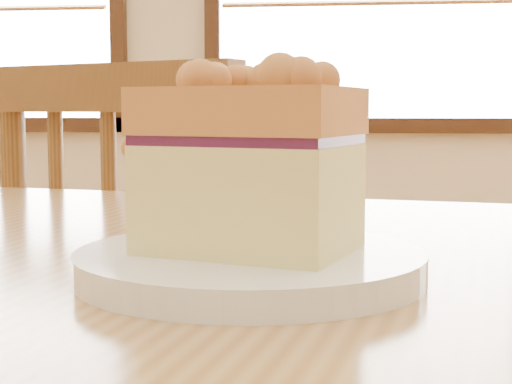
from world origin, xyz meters
The scene contains 3 objects.
cafe_chair_main centered at (-0.05, 0.84, 0.46)m, with size 0.54×0.54×0.91m.
plate centered at (0.13, 0.20, 0.76)m, with size 0.20×0.20×0.02m.
cake_slice centered at (0.14, 0.20, 0.82)m, with size 0.14×0.11×0.11m.
Camera 1 is at (0.19, -0.23, 0.85)m, focal length 55.00 mm.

